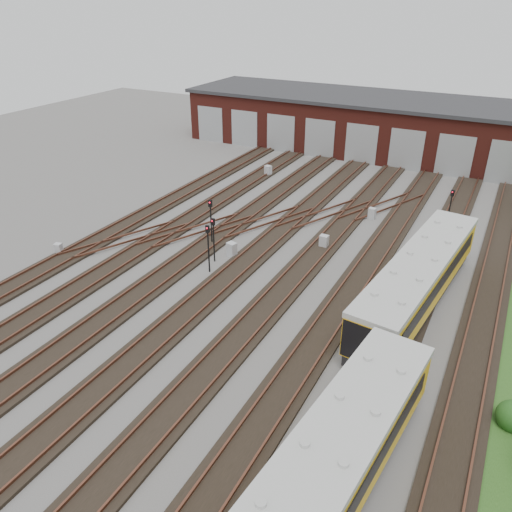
% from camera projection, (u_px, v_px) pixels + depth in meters
% --- Properties ---
extents(ground, '(120.00, 120.00, 0.00)m').
position_uv_depth(ground, '(216.00, 323.00, 29.62)').
color(ground, '#4D4B48').
rests_on(ground, ground).
extents(track_network, '(30.40, 70.00, 0.33)m').
position_uv_depth(track_network, '(219.00, 315.00, 30.10)').
color(track_network, black).
rests_on(track_network, ground).
extents(maintenance_shed, '(51.00, 12.50, 6.35)m').
position_uv_depth(maintenance_shed, '(394.00, 126.00, 59.26)').
color(maintenance_shed, '#591D16').
rests_on(maintenance_shed, ground).
extents(metro_train, '(4.51, 47.88, 3.24)m').
position_uv_depth(metro_train, '(321.00, 486.00, 17.61)').
color(metro_train, black).
rests_on(metro_train, ground).
extents(signal_mast_0, '(0.26, 0.25, 3.39)m').
position_uv_depth(signal_mast_0, '(213.00, 235.00, 35.31)').
color(signal_mast_0, black).
rests_on(signal_mast_0, ground).
extents(signal_mast_1, '(0.29, 0.27, 3.56)m').
position_uv_depth(signal_mast_1, '(208.00, 243.00, 33.92)').
color(signal_mast_1, black).
rests_on(signal_mast_1, ground).
extents(signal_mast_2, '(0.30, 0.28, 3.63)m').
position_uv_depth(signal_mast_2, '(211.00, 216.00, 37.77)').
color(signal_mast_2, black).
rests_on(signal_mast_2, ground).
extents(signal_mast_3, '(0.28, 0.27, 3.22)m').
position_uv_depth(signal_mast_3, '(451.00, 203.00, 40.74)').
color(signal_mast_3, black).
rests_on(signal_mast_3, ground).
extents(relay_cabinet_0, '(0.61, 0.54, 0.87)m').
position_uv_depth(relay_cabinet_0, '(59.00, 249.00, 37.11)').
color(relay_cabinet_0, '#AFB1B4').
rests_on(relay_cabinet_0, ground).
extents(relay_cabinet_1, '(0.80, 0.73, 1.09)m').
position_uv_depth(relay_cabinet_1, '(268.00, 171.00, 52.84)').
color(relay_cabinet_1, '#AFB1B4').
rests_on(relay_cabinet_1, ground).
extents(relay_cabinet_2, '(0.77, 0.69, 1.10)m').
position_uv_depth(relay_cabinet_2, '(232.00, 250.00, 36.77)').
color(relay_cabinet_2, '#AFB1B4').
rests_on(relay_cabinet_2, ground).
extents(relay_cabinet_3, '(0.62, 0.53, 0.98)m').
position_uv_depth(relay_cabinet_3, '(372.00, 213.00, 42.87)').
color(relay_cabinet_3, '#AFB1B4').
rests_on(relay_cabinet_3, ground).
extents(relay_cabinet_4, '(0.64, 0.54, 1.04)m').
position_uv_depth(relay_cabinet_4, '(324.00, 242.00, 37.98)').
color(relay_cabinet_4, '#AFB1B4').
rests_on(relay_cabinet_4, ground).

